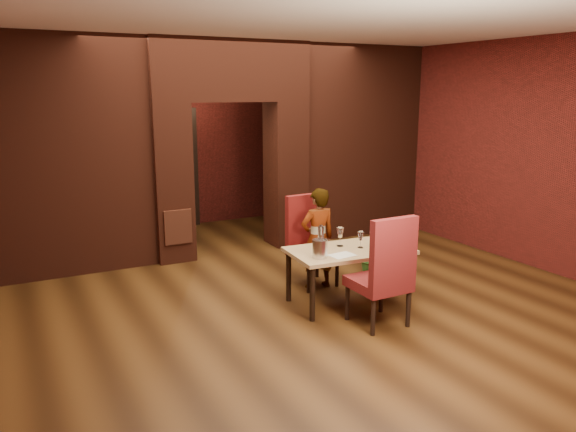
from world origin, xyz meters
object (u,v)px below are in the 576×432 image
wine_glass_a (340,237)px  potted_plant (370,258)px  chair_near (379,270)px  water_bottle (321,238)px  wine_glass_c (372,239)px  chair_far (313,242)px  person_seated (318,238)px  dining_table (349,276)px  wine_bucket (320,249)px  wine_glass_b (361,240)px

wine_glass_a → potted_plant: wine_glass_a is taller
chair_near → water_bottle: size_ratio=3.95×
wine_glass_a → wine_glass_c: size_ratio=1.23×
chair_far → water_bottle: bearing=-118.1°
wine_glass_a → water_bottle: 0.32m
chair_far → person_seated: person_seated is taller
dining_table → chair_near: 0.72m
person_seated → potted_plant: size_ratio=2.99×
chair_far → chair_near: (-0.00, -1.39, 0.03)m
wine_bucket → chair_far: bearing=63.9°
chair_far → wine_glass_a: bearing=-92.1°
chair_near → water_bottle: bearing=-69.6°
chair_far → wine_glass_b: 0.80m
potted_plant → wine_glass_a: bearing=-145.4°
potted_plant → wine_bucket: bearing=-146.1°
chair_far → chair_near: size_ratio=0.95×
chair_near → wine_glass_c: 0.72m
wine_glass_a → wine_glass_b: size_ratio=1.17×
wine_glass_a → wine_bucket: size_ratio=1.10×
wine_glass_c → wine_bucket: size_ratio=0.89×
chair_near → wine_glass_b: 0.69m
wine_glass_c → water_bottle: size_ratio=0.60×
dining_table → chair_near: size_ratio=1.16×
dining_table → wine_glass_b: (0.14, -0.02, 0.43)m
dining_table → chair_far: chair_far is taller
chair_far → water_bottle: size_ratio=3.76×
wine_glass_a → potted_plant: bearing=34.6°
chair_far → water_bottle: 0.76m
chair_far → wine_glass_a: (0.03, -0.58, 0.20)m
dining_table → wine_glass_b: 0.45m
wine_bucket → potted_plant: size_ratio=0.48×
chair_near → wine_glass_a: chair_near is taller
chair_near → wine_bucket: size_ratio=5.90×
chair_near → person_seated: bearing=-91.1°
chair_near → potted_plant: chair_near is taller
chair_far → wine_bucket: size_ratio=5.60×
chair_near → wine_bucket: (-0.42, 0.51, 0.16)m
potted_plant → chair_near: bearing=-123.3°
potted_plant → wine_glass_c: bearing=-125.5°
water_bottle → potted_plant: 1.54m
chair_near → wine_bucket: 0.69m
dining_table → potted_plant: dining_table is taller
wine_bucket → wine_glass_a: bearing=32.7°
wine_bucket → potted_plant: (1.37, 0.92, -0.55)m
chair_near → water_bottle: (-0.28, 0.73, 0.21)m
wine_glass_b → potted_plant: size_ratio=0.45×
chair_near → wine_glass_a: (0.03, 0.81, 0.17)m
wine_glass_c → potted_plant: size_ratio=0.43×
wine_glass_c → water_bottle: (-0.64, 0.12, 0.06)m
dining_table → water_bottle: size_ratio=4.58×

